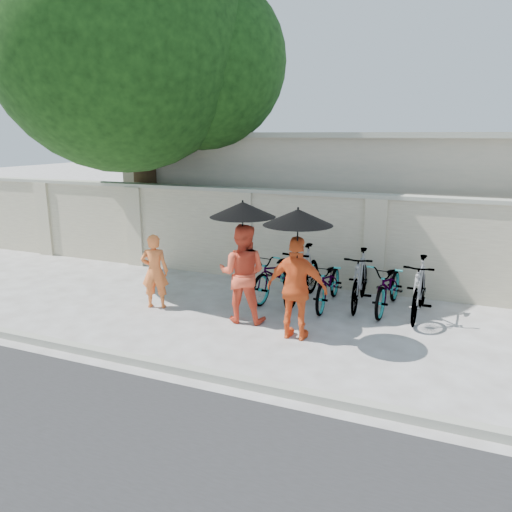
% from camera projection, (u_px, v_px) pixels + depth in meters
% --- Properties ---
extents(ground, '(80.00, 80.00, 0.00)m').
position_uv_depth(ground, '(224.00, 329.00, 8.61)').
color(ground, silver).
extents(kerb, '(40.00, 0.16, 0.12)m').
position_uv_depth(kerb, '(170.00, 367.00, 7.07)').
color(kerb, '#9EA090').
rests_on(kerb, ground).
extents(compound_wall, '(20.00, 0.30, 2.00)m').
position_uv_depth(compound_wall, '(329.00, 242.00, 10.87)').
color(compound_wall, beige).
rests_on(compound_wall, ground).
extents(building_behind, '(14.00, 6.00, 3.20)m').
position_uv_depth(building_behind, '(400.00, 197.00, 13.75)').
color(building_behind, '#C3B59D').
rests_on(building_behind, ground).
extents(shade_tree, '(6.70, 6.20, 8.20)m').
position_uv_depth(shade_tree, '(135.00, 53.00, 11.44)').
color(shade_tree, '#422F1D').
rests_on(shade_tree, ground).
extents(monk_left, '(0.61, 0.50, 1.45)m').
position_uv_depth(monk_left, '(155.00, 271.00, 9.55)').
color(monk_left, orange).
rests_on(monk_left, ground).
extents(monk_center, '(0.96, 0.81, 1.77)m').
position_uv_depth(monk_center, '(242.00, 273.00, 8.81)').
color(monk_center, '#FF5835').
rests_on(monk_center, ground).
extents(parasol_center, '(1.13, 1.13, 1.16)m').
position_uv_depth(parasol_center, '(243.00, 209.00, 8.44)').
color(parasol_center, black).
rests_on(parasol_center, ground).
extents(monk_right, '(1.01, 0.43, 1.71)m').
position_uv_depth(monk_right, '(297.00, 289.00, 8.04)').
color(monk_right, orange).
rests_on(monk_right, ground).
extents(parasol_right, '(1.10, 1.10, 1.19)m').
position_uv_depth(parasol_right, '(298.00, 217.00, 7.68)').
color(parasol_right, black).
rests_on(parasol_right, ground).
extents(bike_0, '(0.92, 1.99, 1.01)m').
position_uv_depth(bike_0, '(277.00, 274.00, 10.19)').
color(bike_0, gray).
rests_on(bike_0, ground).
extents(bike_1, '(0.64, 1.91, 1.13)m').
position_uv_depth(bike_1, '(302.00, 274.00, 9.91)').
color(bike_1, gray).
rests_on(bike_1, ground).
extents(bike_2, '(0.67, 1.80, 0.94)m').
position_uv_depth(bike_2, '(329.00, 283.00, 9.70)').
color(bike_2, gray).
rests_on(bike_2, ground).
extents(bike_3, '(0.62, 1.86, 1.10)m').
position_uv_depth(bike_3, '(360.00, 279.00, 9.64)').
color(bike_3, gray).
rests_on(bike_3, ground).
extents(bike_4, '(0.77, 1.87, 0.96)m').
position_uv_depth(bike_4, '(389.00, 286.00, 9.45)').
color(bike_4, gray).
rests_on(bike_4, ground).
extents(bike_5, '(0.56, 1.85, 1.10)m').
position_uv_depth(bike_5, '(419.00, 288.00, 9.08)').
color(bike_5, gray).
rests_on(bike_5, ground).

